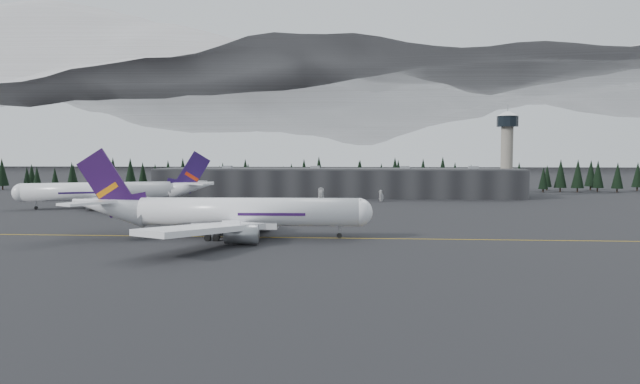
# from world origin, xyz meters

# --- Properties ---
(ground) EXTENTS (1400.00, 1400.00, 0.00)m
(ground) POSITION_xyz_m (0.00, 0.00, 0.00)
(ground) COLOR black
(ground) RESTS_ON ground
(taxiline) EXTENTS (400.00, 0.40, 0.02)m
(taxiline) POSITION_xyz_m (0.00, -2.00, 0.01)
(taxiline) COLOR gold
(taxiline) RESTS_ON ground
(terminal) EXTENTS (160.00, 30.00, 12.60)m
(terminal) POSITION_xyz_m (0.00, 125.00, 6.30)
(terminal) COLOR black
(terminal) RESTS_ON ground
(control_tower) EXTENTS (10.00, 10.00, 37.70)m
(control_tower) POSITION_xyz_m (75.00, 128.00, 23.41)
(control_tower) COLOR gray
(control_tower) RESTS_ON ground
(treeline) EXTENTS (360.00, 20.00, 15.00)m
(treeline) POSITION_xyz_m (0.00, 162.00, 7.50)
(treeline) COLOR black
(treeline) RESTS_ON ground
(mountain_ridge) EXTENTS (4400.00, 900.00, 420.00)m
(mountain_ridge) POSITION_xyz_m (0.00, 1000.00, 0.00)
(mountain_ridge) COLOR white
(mountain_ridge) RESTS_ON ground
(jet_main) EXTENTS (69.42, 64.01, 20.40)m
(jet_main) POSITION_xyz_m (-20.50, -2.96, 5.75)
(jet_main) COLOR white
(jet_main) RESTS_ON ground
(jet_parked) EXTENTS (66.13, 58.91, 20.21)m
(jet_parked) POSITION_xyz_m (-76.30, 66.77, 5.70)
(jet_parked) COLOR white
(jet_parked) RESTS_ON ground
(gse_vehicle_a) EXTENTS (3.29, 5.45, 1.41)m
(gse_vehicle_a) POSITION_xyz_m (-5.88, 105.48, 0.71)
(gse_vehicle_a) COLOR silver
(gse_vehicle_a) RESTS_ON ground
(gse_vehicle_b) EXTENTS (5.09, 3.52, 1.61)m
(gse_vehicle_b) POSITION_xyz_m (18.88, 97.74, 0.80)
(gse_vehicle_b) COLOR silver
(gse_vehicle_b) RESTS_ON ground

